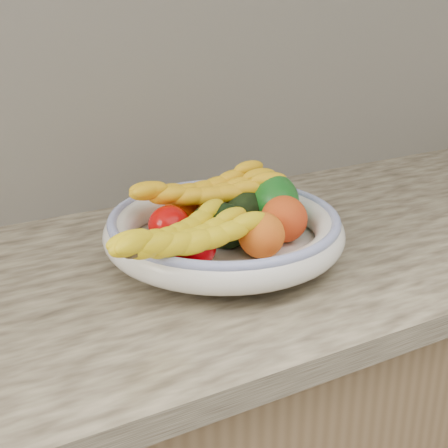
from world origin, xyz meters
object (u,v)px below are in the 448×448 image
fruit_bowl (224,231)px  green_mango (272,200)px  banana_bunch_back (206,195)px  banana_bunch_front (185,242)px

fruit_bowl → green_mango: size_ratio=2.99×
green_mango → banana_bunch_back: size_ratio=0.47×
green_mango → banana_bunch_front: bearing=-142.4°
banana_bunch_back → banana_bunch_front: size_ratio=1.00×
fruit_bowl → banana_bunch_front: size_ratio=1.40×
fruit_bowl → green_mango: bearing=12.8°
green_mango → banana_bunch_front: (-0.21, -0.10, 0.01)m
fruit_bowl → banana_bunch_back: (0.00, 0.07, 0.04)m
fruit_bowl → banana_bunch_back: 0.08m
banana_bunch_back → banana_bunch_front: 0.18m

